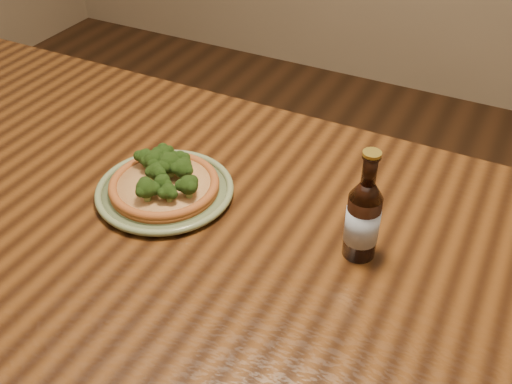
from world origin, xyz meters
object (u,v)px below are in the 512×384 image
at_px(plate, 165,191).
at_px(pizza, 164,182).
at_px(table, 118,229).
at_px(beer_bottle, 363,218).

height_order(plate, pizza, pizza).
xyz_separation_m(plate, pizza, (0.00, 0.00, 0.02)).
distance_m(table, beer_bottle, 0.52).
bearing_deg(table, pizza, 25.67).
relative_size(table, plate, 5.96).
bearing_deg(pizza, beer_bottle, 1.99).
bearing_deg(plate, pizza, 76.54).
distance_m(table, plate, 0.15).
xyz_separation_m(pizza, beer_bottle, (0.39, 0.01, 0.05)).
bearing_deg(beer_bottle, table, -172.29).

